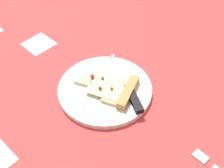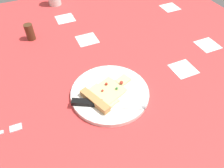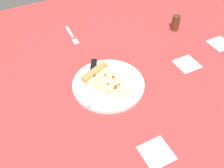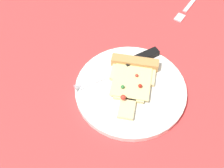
# 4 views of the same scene
# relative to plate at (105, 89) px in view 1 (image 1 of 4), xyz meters

# --- Properties ---
(ground_plane) EXTENTS (1.59, 1.59, 0.03)m
(ground_plane) POSITION_rel_plate_xyz_m (-0.09, 0.04, -0.02)
(ground_plane) COLOR #D13838
(ground_plane) RESTS_ON ground
(plate) EXTENTS (0.27, 0.27, 0.02)m
(plate) POSITION_rel_plate_xyz_m (0.00, 0.00, 0.00)
(plate) COLOR white
(plate) RESTS_ON ground_plane
(pizza_slice) EXTENTS (0.14, 0.19, 0.03)m
(pizza_slice) POSITION_rel_plate_xyz_m (0.01, -0.02, 0.02)
(pizza_slice) COLOR beige
(pizza_slice) RESTS_ON plate
(knife) EXTENTS (0.13, 0.22, 0.02)m
(knife) POSITION_rel_plate_xyz_m (0.04, -0.05, 0.01)
(knife) COLOR silver
(knife) RESTS_ON plate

